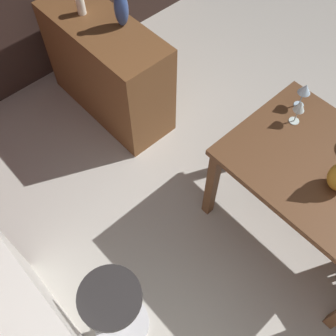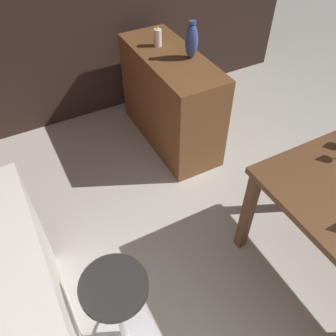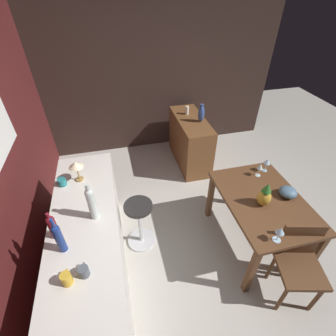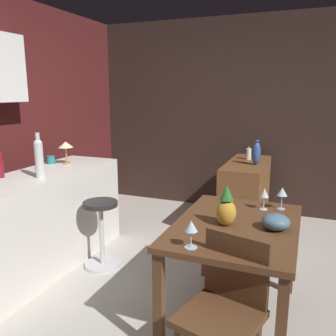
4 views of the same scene
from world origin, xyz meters
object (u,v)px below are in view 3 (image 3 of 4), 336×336
object	(u,v)px
cup_slate	(84,271)
wine_glass_right	(267,162)
vase_ceramic_blue	(201,113)
pillar_candle_tall	(187,110)
chair_near_window	(299,261)
wine_bottle_ruby	(53,226)
sideboard_cabinet	(190,141)
counter_lamp	(76,166)
pineapple_centerpiece	(265,196)
fruit_bowl	(288,192)
wine_bottle_clear	(91,202)
wine_bottle_cobalt	(59,237)
wine_glass_center	(280,231)
cup_mustard	(67,279)
dining_table	(262,205)
wine_glass_left	(260,167)
bar_stool	(140,223)
cup_teal	(62,182)

from	to	relation	value
cup_slate	wine_glass_right	bearing A→B (deg)	-65.75
vase_ceramic_blue	pillar_candle_tall	bearing A→B (deg)	23.77
chair_near_window	wine_bottle_ruby	size ratio (longest dim) A/B	3.15
wine_bottle_ruby	cup_slate	world-z (taller)	wine_bottle_ruby
sideboard_cabinet	counter_lamp	bearing A→B (deg)	125.90
wine_glass_right	pineapple_centerpiece	distance (m)	0.59
fruit_bowl	pillar_candle_tall	xyz separation A→B (m)	(1.99, 0.51, 0.10)
wine_bottle_clear	vase_ceramic_blue	xyz separation A→B (m)	(1.64, -1.61, -0.13)
wine_glass_right	sideboard_cabinet	bearing A→B (deg)	19.93
fruit_bowl	cup_slate	bearing A→B (deg)	103.27
sideboard_cabinet	pineapple_centerpiece	bearing A→B (deg)	-174.81
wine_bottle_ruby	wine_glass_right	bearing A→B (deg)	-77.12
wine_bottle_cobalt	counter_lamp	size ratio (longest dim) A/B	1.55
wine_glass_center	cup_mustard	world-z (taller)	cup_mustard
wine_glass_center	dining_table	bearing A→B (deg)	-19.61
wine_glass_left	cup_slate	distance (m)	2.13
fruit_bowl	pillar_candle_tall	distance (m)	2.06
bar_stool	cup_teal	world-z (taller)	cup_teal
vase_ceramic_blue	wine_bottle_ruby	bearing A→B (deg)	132.73
cup_slate	sideboard_cabinet	bearing A→B (deg)	-34.52
bar_stool	wine_bottle_cobalt	xyz separation A→B (m)	(-0.57, 0.66, 0.72)
wine_glass_left	fruit_bowl	distance (m)	0.41
dining_table	chair_near_window	xyz separation A→B (m)	(-0.60, -0.07, -0.16)
pineapple_centerpiece	cup_teal	world-z (taller)	pineapple_centerpiece
wine_bottle_clear	wine_glass_center	bearing A→B (deg)	-108.75
wine_glass_left	pineapple_centerpiece	size ratio (longest dim) A/B	0.61
wine_glass_right	counter_lamp	xyz separation A→B (m)	(0.17, 2.14, 0.21)
cup_slate	wine_bottle_ruby	bearing A→B (deg)	29.97
cup_slate	pillar_candle_tall	xyz separation A→B (m)	(2.48, -1.56, -0.05)
chair_near_window	wine_glass_left	distance (m)	1.05
wine_bottle_cobalt	cup_mustard	bearing A→B (deg)	-169.97
dining_table	pillar_candle_tall	xyz separation A→B (m)	(1.98, 0.25, 0.25)
wine_glass_right	cup_slate	bearing A→B (deg)	114.25
pineapple_centerpiece	wine_bottle_ruby	bearing A→B (deg)	91.09
sideboard_cabinet	counter_lamp	size ratio (longest dim) A/B	4.71
wine_bottle_clear	vase_ceramic_blue	world-z (taller)	wine_bottle_clear
counter_lamp	fruit_bowl	bearing A→B (deg)	-106.00
cup_slate	cup_teal	distance (m)	1.09
wine_bottle_clear	pillar_candle_tall	distance (m)	2.45
wine_glass_right	wine_glass_left	bearing A→B (deg)	115.46
cup_mustard	fruit_bowl	bearing A→B (deg)	-76.59
wine_glass_right	pineapple_centerpiece	bearing A→B (deg)	146.39
wine_bottle_cobalt	cup_mustard	size ratio (longest dim) A/B	3.32
bar_stool	cup_slate	distance (m)	1.14
pineapple_centerpiece	counter_lamp	size ratio (longest dim) A/B	1.20
cup_mustard	wine_glass_center	bearing A→B (deg)	-88.44
counter_lamp	vase_ceramic_blue	distance (m)	2.07
chair_near_window	fruit_bowl	distance (m)	0.69
fruit_bowl	counter_lamp	xyz separation A→B (m)	(0.61, 2.13, 0.29)
wine_glass_center	cup_teal	xyz separation A→B (m)	(1.05, 1.87, 0.07)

